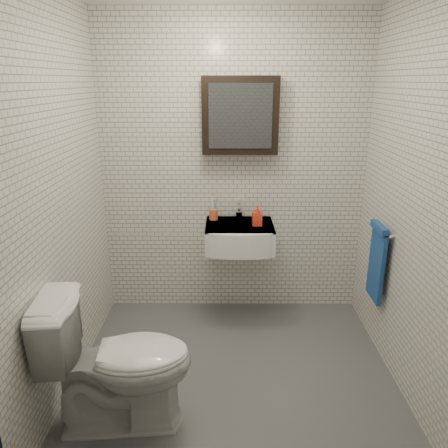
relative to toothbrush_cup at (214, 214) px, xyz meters
name	(u,v)px	position (x,y,z in m)	size (l,w,h in m)	color
ground	(234,372)	(0.16, -0.90, -0.89)	(2.20, 2.00, 0.01)	#53575B
room_shell	(236,167)	(0.16, -0.90, 0.57)	(2.22, 2.02, 2.51)	silver
washbasin	(240,237)	(0.21, -0.17, -0.14)	(0.55, 0.50, 0.20)	white
faucet	(239,211)	(0.21, 0.03, 0.02)	(0.06, 0.20, 0.15)	silver
mirror_cabinet	(240,116)	(0.21, 0.02, 0.80)	(0.60, 0.15, 0.60)	black
towel_rail	(377,259)	(1.21, -0.55, -0.18)	(0.09, 0.30, 0.58)	silver
toothbrush_cup	(214,214)	(0.00, 0.00, 0.00)	(0.08, 0.08, 0.20)	#CA5632
soap_bottle	(257,215)	(0.35, -0.15, 0.03)	(0.08, 0.08, 0.17)	#FF5B1A
toilet	(119,361)	(-0.51, -1.36, -0.48)	(0.47, 0.83, 0.85)	white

